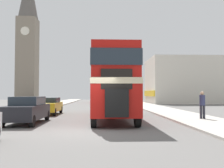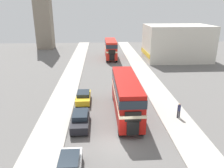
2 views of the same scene
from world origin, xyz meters
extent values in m
plane|color=slate|center=(0.00, 0.00, 0.00)|extent=(120.00, 120.00, 0.00)
cube|color=#B2140F|center=(1.29, 5.80, 1.37)|extent=(2.53, 10.55, 1.69)
cube|color=beige|center=(1.29, 5.80, 2.37)|extent=(2.56, 10.60, 0.31)
cube|color=#B2140F|center=(1.29, 5.80, 3.45)|extent=(2.48, 10.34, 1.85)
cube|color=#232D38|center=(1.29, 5.80, 3.54)|extent=(2.56, 10.45, 0.83)
cube|color=black|center=(1.29, 0.42, 1.28)|extent=(1.14, 0.20, 1.36)
cube|color=black|center=(1.29, 0.57, 2.43)|extent=(1.52, 0.12, 0.99)
cylinder|color=black|center=(0.17, 1.40, 0.55)|extent=(0.28, 1.10, 1.10)
cylinder|color=black|center=(2.42, 1.40, 0.55)|extent=(0.28, 1.10, 1.10)
cylinder|color=black|center=(0.17, 10.08, 0.55)|extent=(0.28, 1.10, 1.10)
cylinder|color=black|center=(2.42, 10.08, 0.55)|extent=(0.28, 1.10, 1.10)
cube|color=red|center=(1.14, 34.90, 1.38)|extent=(2.53, 9.26, 1.72)
cube|color=beige|center=(1.14, 34.90, 2.40)|extent=(2.56, 9.30, 0.31)
cube|color=red|center=(1.14, 34.90, 3.49)|extent=(2.48, 9.07, 1.88)
cube|color=#232D38|center=(1.14, 34.90, 3.59)|extent=(2.56, 9.16, 0.85)
cube|color=black|center=(1.14, 30.17, 1.30)|extent=(1.14, 0.20, 1.38)
cube|color=black|center=(1.14, 30.30, 2.46)|extent=(1.52, 0.12, 1.00)
cylinder|color=black|center=(0.01, 31.15, 0.55)|extent=(0.28, 1.10, 1.10)
cylinder|color=black|center=(2.26, 31.15, 0.55)|extent=(0.28, 1.10, 1.10)
cylinder|color=black|center=(0.01, 38.54, 0.55)|extent=(0.28, 1.10, 1.10)
cylinder|color=black|center=(2.26, 38.54, 0.55)|extent=(0.28, 1.10, 1.10)
cube|color=black|center=(-3.75, 3.27, 0.68)|extent=(1.75, 4.37, 0.77)
cube|color=#232D38|center=(-3.75, 3.45, 1.31)|extent=(1.54, 2.27, 0.49)
cylinder|color=black|center=(-4.52, 1.54, 0.32)|extent=(0.20, 0.64, 0.64)
cylinder|color=black|center=(-2.97, 1.54, 0.32)|extent=(0.20, 0.64, 0.64)
cylinder|color=black|center=(-4.52, 5.01, 0.32)|extent=(0.20, 0.64, 0.64)
cylinder|color=black|center=(-2.97, 5.01, 0.32)|extent=(0.20, 0.64, 0.64)
cube|color=gold|center=(-3.84, 9.46, 0.64)|extent=(1.78, 3.96, 0.70)
cube|color=#232D38|center=(-3.84, 9.62, 1.19)|extent=(1.56, 2.06, 0.41)
cylinder|color=black|center=(-4.62, 7.93, 0.32)|extent=(0.20, 0.64, 0.64)
cylinder|color=black|center=(-3.05, 7.93, 0.32)|extent=(0.20, 0.64, 0.64)
cylinder|color=black|center=(-4.62, 10.99, 0.32)|extent=(0.20, 0.64, 0.64)
cylinder|color=black|center=(-3.05, 10.99, 0.32)|extent=(0.20, 0.64, 0.64)
cylinder|color=#282833|center=(6.95, 4.36, 0.54)|extent=(0.16, 0.16, 0.85)
cylinder|color=#282833|center=(7.14, 4.36, 0.54)|extent=(0.16, 0.16, 0.85)
cylinder|color=navy|center=(7.05, 4.36, 1.30)|extent=(0.35, 0.35, 0.67)
sphere|color=tan|center=(7.05, 4.36, 1.75)|extent=(0.23, 0.23, 0.23)
cube|color=gray|center=(-17.46, 49.81, 10.05)|extent=(4.53, 4.53, 20.10)
cylinder|color=silver|center=(-17.46, 47.50, 16.48)|extent=(2.04, 0.10, 2.04)
cube|color=beige|center=(16.31, 32.64, 3.98)|extent=(14.40, 9.66, 7.97)
cube|color=gold|center=(9.05, 32.64, 1.75)|extent=(0.12, 9.18, 0.96)
camera|label=1|loc=(0.56, -11.42, 1.73)|focal=40.00mm
camera|label=2|loc=(-1.67, -16.96, 11.86)|focal=35.00mm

